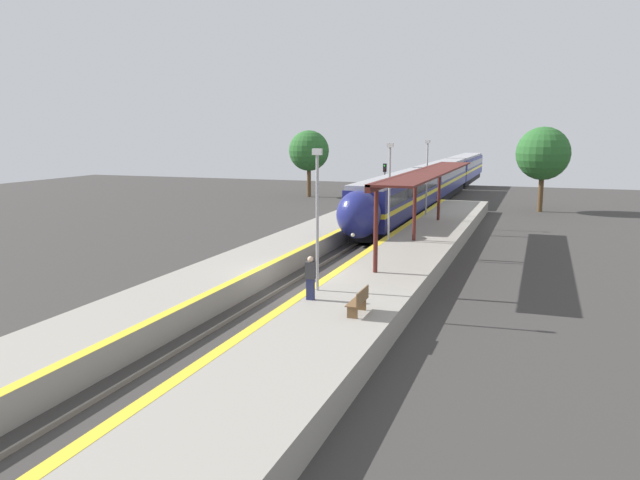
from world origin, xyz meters
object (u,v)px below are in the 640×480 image
(platform_bench, at_px, (359,301))
(person_waiting, at_px, (310,277))
(railway_signal, at_px, (385,184))
(lamppost_mid, at_px, (389,186))
(train, at_px, (440,179))
(lamppost_near, at_px, (317,211))
(lamppost_far, at_px, (427,172))

(platform_bench, height_order, person_waiting, person_waiting)
(railway_signal, height_order, lamppost_mid, lamppost_mid)
(train, relative_size, lamppost_near, 11.69)
(railway_signal, distance_m, lamppost_far, 6.99)
(lamppost_near, bearing_deg, person_waiting, -80.51)
(train, relative_size, platform_bench, 45.66)
(platform_bench, distance_m, lamppost_near, 4.48)
(platform_bench, height_order, lamppost_mid, lamppost_mid)
(railway_signal, xyz_separation_m, lamppost_mid, (4.48, -17.16, 1.40))
(railway_signal, bearing_deg, lamppost_near, -81.27)
(railway_signal, bearing_deg, lamppost_far, -49.19)
(platform_bench, xyz_separation_m, lamppost_near, (-2.46, 2.59, 2.70))
(lamppost_mid, bearing_deg, lamppost_far, 90.00)
(railway_signal, relative_size, lamppost_far, 0.80)
(lamppost_near, height_order, lamppost_far, same)
(person_waiting, distance_m, railway_signal, 30.91)
(train, xyz_separation_m, lamppost_mid, (2.07, -31.86, 1.92))
(platform_bench, relative_size, railway_signal, 0.32)
(railway_signal, relative_size, lamppost_mid, 0.80)
(train, height_order, lamppost_near, lamppost_near)
(railway_signal, bearing_deg, lamppost_mid, -75.39)
(train, bearing_deg, person_waiting, -87.08)
(person_waiting, relative_size, lamppost_mid, 0.30)
(train, height_order, person_waiting, train)
(person_waiting, bearing_deg, lamppost_near, 99.49)
(lamppost_mid, bearing_deg, platform_bench, -80.42)
(train, bearing_deg, platform_bench, -84.42)
(train, relative_size, railway_signal, 14.57)
(train, relative_size, lamppost_far, 11.69)
(person_waiting, xyz_separation_m, railway_signal, (-4.71, 30.54, 0.90))
(train, relative_size, lamppost_mid, 11.69)
(platform_bench, height_order, railway_signal, railway_signal)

